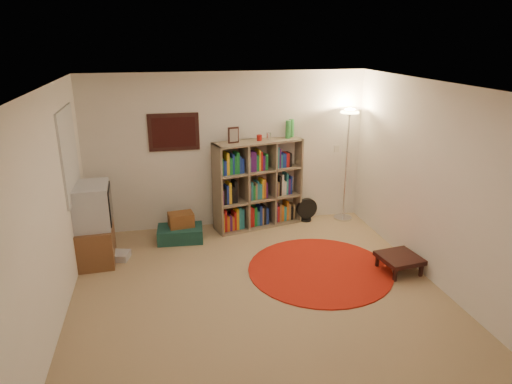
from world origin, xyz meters
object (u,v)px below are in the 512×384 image
floor_fan (307,210)px  side_table (399,258)px  tv_stand (92,225)px  bookshelf (257,186)px  suitcase (180,234)px  floor_lamp (349,128)px

floor_fan → side_table: (0.66, -1.96, -0.01)m
tv_stand → side_table: size_ratio=1.98×
floor_fan → tv_stand: (-3.36, -0.76, 0.33)m
floor_fan → side_table: floor_fan is taller
bookshelf → floor_fan: size_ratio=4.23×
floor_fan → suitcase: (-2.15, -0.34, -0.10)m
floor_lamp → side_table: bearing=-89.8°
floor_lamp → suitcase: bearing=-173.7°
bookshelf → tv_stand: bearing=-176.4°
tv_stand → suitcase: bearing=16.7°
tv_stand → suitcase: 1.35m
side_table → tv_stand: bearing=163.5°
suitcase → bookshelf: bearing=18.9°
bookshelf → suitcase: (-1.28, -0.34, -0.59)m
suitcase → side_table: bearing=-25.8°
floor_lamp → tv_stand: size_ratio=1.70×
floor_fan → tv_stand: size_ratio=0.36×
bookshelf → floor_fan: 1.00m
bookshelf → tv_stand: 2.60m
bookshelf → tv_stand: bookshelf is taller
bookshelf → suitcase: 1.45m
bookshelf → side_table: bearing=-65.4°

